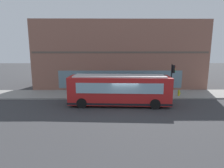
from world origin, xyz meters
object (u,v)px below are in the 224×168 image
(fire_hydrant, at_px, (179,93))
(pedestrian_near_hydrant, at_px, (89,85))
(city_bus_nearside, at_px, (119,90))
(pedestrian_by_light_pole, at_px, (160,86))
(pedestrian_walking_along_curb, at_px, (134,86))
(pedestrian_near_building_entrance, at_px, (100,86))
(traffic_light_near_corner, at_px, (173,74))
(newspaper_vending_box, at_px, (141,89))

(fire_hydrant, relative_size, pedestrian_near_hydrant, 0.47)
(city_bus_nearside, xyz_separation_m, pedestrian_by_light_pole, (4.17, -5.28, -0.42))
(city_bus_nearside, relative_size, fire_hydrant, 13.74)
(city_bus_nearside, bearing_deg, pedestrian_by_light_pole, -51.70)
(pedestrian_near_hydrant, distance_m, pedestrian_by_light_pole, 9.04)
(pedestrian_near_hydrant, height_order, pedestrian_by_light_pole, pedestrian_by_light_pole)
(fire_hydrant, bearing_deg, pedestrian_near_hydrant, 78.15)
(pedestrian_walking_along_curb, relative_size, pedestrian_near_building_entrance, 1.13)
(pedestrian_near_hydrant, bearing_deg, fire_hydrant, -101.85)
(pedestrian_by_light_pole, bearing_deg, pedestrian_near_hydrant, 81.76)
(traffic_light_near_corner, relative_size, pedestrian_near_hydrant, 2.41)
(pedestrian_near_building_entrance, height_order, newspaper_vending_box, pedestrian_near_building_entrance)
(city_bus_nearside, relative_size, pedestrian_near_hydrant, 6.46)
(city_bus_nearside, relative_size, pedestrian_by_light_pole, 5.97)
(fire_hydrant, relative_size, pedestrian_walking_along_curb, 0.42)
(pedestrian_walking_along_curb, height_order, pedestrian_near_hydrant, pedestrian_walking_along_curb)
(newspaper_vending_box, bearing_deg, pedestrian_near_hydrant, 86.18)
(city_bus_nearside, height_order, pedestrian_near_building_entrance, city_bus_nearside)
(pedestrian_walking_along_curb, relative_size, pedestrian_near_hydrant, 1.13)
(fire_hydrant, bearing_deg, city_bus_nearside, 113.44)
(pedestrian_walking_along_curb, xyz_separation_m, pedestrian_near_hydrant, (1.67, 5.72, -0.13))
(fire_hydrant, height_order, pedestrian_walking_along_curb, pedestrian_walking_along_curb)
(pedestrian_near_building_entrance, bearing_deg, traffic_light_near_corner, -101.49)
(traffic_light_near_corner, bearing_deg, pedestrian_near_building_entrance, 78.51)
(pedestrian_near_building_entrance, height_order, pedestrian_by_light_pole, pedestrian_by_light_pole)
(city_bus_nearside, height_order, pedestrian_near_hydrant, city_bus_nearside)
(city_bus_nearside, xyz_separation_m, traffic_light_near_corner, (2.76, -6.26, 1.24))
(fire_hydrant, xyz_separation_m, newspaper_vending_box, (1.85, 4.22, 0.09))
(city_bus_nearside, xyz_separation_m, fire_hydrant, (3.16, -7.29, -1.04))
(pedestrian_near_building_entrance, xyz_separation_m, pedestrian_by_light_pole, (-0.29, -7.39, 0.09))
(pedestrian_walking_along_curb, height_order, newspaper_vending_box, pedestrian_walking_along_curb)
(fire_hydrant, bearing_deg, newspaper_vending_box, 66.33)
(pedestrian_near_hydrant, distance_m, newspaper_vending_box, 6.77)
(pedestrian_walking_along_curb, distance_m, newspaper_vending_box, 1.69)
(pedestrian_walking_along_curb, xyz_separation_m, pedestrian_by_light_pole, (0.37, -3.22, -0.05))
(fire_hydrant, bearing_deg, traffic_light_near_corner, 111.52)
(pedestrian_by_light_pole, bearing_deg, city_bus_nearside, 128.30)
(city_bus_nearside, height_order, traffic_light_near_corner, traffic_light_near_corner)
(pedestrian_near_hydrant, bearing_deg, pedestrian_walking_along_curb, -106.25)
(pedestrian_near_hydrant, relative_size, pedestrian_by_light_pole, 0.92)
(city_bus_nearside, relative_size, newspaper_vending_box, 11.29)
(fire_hydrant, bearing_deg, pedestrian_near_building_entrance, 82.15)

